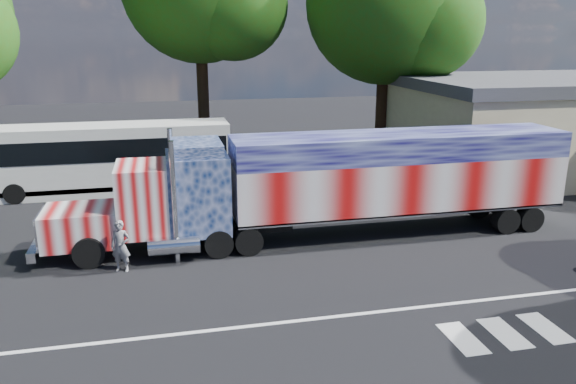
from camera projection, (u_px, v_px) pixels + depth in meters
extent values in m
plane|color=black|center=(308.00, 273.00, 18.18)|extent=(100.00, 100.00, 0.00)
cube|color=silver|center=(336.00, 317.00, 15.36)|extent=(30.00, 0.15, 0.01)
cube|color=silver|center=(462.00, 338.00, 14.27)|extent=(0.70, 1.60, 0.01)
cube|color=silver|center=(505.00, 333.00, 14.52)|extent=(0.70, 1.60, 0.01)
cube|color=silver|center=(545.00, 328.00, 14.77)|extent=(0.70, 1.60, 0.01)
cube|color=black|center=(173.00, 232.00, 19.98)|extent=(8.55, 0.95, 0.29)
cube|color=#D77E80|center=(82.00, 225.00, 19.21)|extent=(2.47, 2.09, 1.24)
cube|color=silver|center=(42.00, 228.00, 18.94)|extent=(0.11, 1.81, 1.10)
cube|color=silver|center=(38.00, 246.00, 19.07)|extent=(0.29, 2.38, 0.34)
cube|color=#D77E80|center=(143.00, 198.00, 19.42)|extent=(1.71, 2.38, 2.38)
cube|color=black|center=(118.00, 187.00, 19.13)|extent=(0.06, 2.00, 0.86)
cube|color=#4B5B8B|center=(198.00, 192.00, 19.80)|extent=(2.09, 2.38, 2.76)
cube|color=#4B5B8B|center=(196.00, 148.00, 19.37)|extent=(1.71, 2.28, 0.48)
cylinder|color=silver|center=(173.00, 184.00, 20.79)|extent=(0.19, 0.19, 4.18)
cylinder|color=silver|center=(175.00, 204.00, 18.44)|extent=(0.19, 0.19, 4.18)
cylinder|color=silver|center=(172.00, 222.00, 21.16)|extent=(1.71, 0.63, 0.63)
cylinder|color=silver|center=(174.00, 245.00, 18.84)|extent=(1.71, 0.63, 0.63)
cylinder|color=black|center=(89.00, 253.00, 18.46)|extent=(1.05, 0.33, 1.05)
cylinder|color=black|center=(95.00, 232.00, 20.42)|extent=(1.05, 0.33, 1.05)
cylinder|color=black|center=(219.00, 243.00, 19.41)|extent=(0.99, 0.52, 0.99)
cylinder|color=black|center=(213.00, 224.00, 21.29)|extent=(0.99, 0.52, 0.99)
cylinder|color=black|center=(249.00, 240.00, 19.63)|extent=(0.99, 0.52, 0.99)
cylinder|color=black|center=(241.00, 222.00, 21.51)|extent=(0.99, 0.52, 0.99)
cube|color=black|center=(397.00, 210.00, 21.73)|extent=(12.35, 1.05, 0.29)
cube|color=#DC797A|center=(399.00, 182.00, 21.43)|extent=(12.73, 2.47, 1.90)
cube|color=#494C91|center=(401.00, 146.00, 21.04)|extent=(12.73, 2.47, 0.95)
cube|color=silver|center=(397.00, 206.00, 21.69)|extent=(12.73, 2.47, 0.11)
cube|color=silver|center=(547.00, 162.00, 22.65)|extent=(0.04, 2.38, 2.76)
cylinder|color=black|center=(505.00, 220.00, 21.76)|extent=(0.99, 0.52, 0.99)
cylinder|color=black|center=(478.00, 205.00, 23.64)|extent=(0.99, 0.52, 0.99)
cylinder|color=black|center=(529.00, 218.00, 21.99)|extent=(0.99, 0.52, 0.99)
cylinder|color=black|center=(500.00, 204.00, 23.86)|extent=(0.99, 0.52, 0.99)
cube|color=silver|center=(111.00, 159.00, 27.13)|extent=(11.30, 2.45, 3.30)
cube|color=black|center=(110.00, 146.00, 26.96)|extent=(10.92, 2.50, 1.04)
cube|color=black|center=(114.00, 183.00, 27.46)|extent=(11.30, 2.45, 0.24)
cylinder|color=black|center=(15.00, 194.00, 25.45)|extent=(0.94, 0.28, 0.94)
cylinder|color=black|center=(26.00, 181.00, 27.66)|extent=(0.94, 0.28, 0.94)
cylinder|color=black|center=(173.00, 185.00, 26.94)|extent=(0.94, 0.28, 0.94)
cylinder|color=black|center=(172.00, 173.00, 29.15)|extent=(0.94, 0.28, 0.94)
cylinder|color=black|center=(191.00, 184.00, 27.12)|extent=(0.94, 0.28, 0.94)
cylinder|color=black|center=(188.00, 173.00, 29.33)|extent=(0.94, 0.28, 0.94)
cube|color=#1E5926|center=(529.00, 149.00, 25.66)|extent=(1.60, 0.08, 1.20)
imported|color=slate|center=(121.00, 246.00, 18.11)|extent=(0.72, 0.58, 1.72)
cylinder|color=black|center=(382.00, 99.00, 34.03)|extent=(0.70, 0.70, 7.34)
sphere|color=#225213|center=(386.00, 3.00, 32.54)|extent=(9.34, 9.34, 9.34)
sphere|color=#225213|center=(426.00, 22.00, 31.90)|extent=(6.54, 6.54, 6.54)
cylinder|color=black|center=(203.00, 91.00, 34.53)|extent=(0.70, 0.70, 8.20)
sphere|color=#225213|center=(233.00, 5.00, 32.28)|extent=(6.36, 6.36, 6.36)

